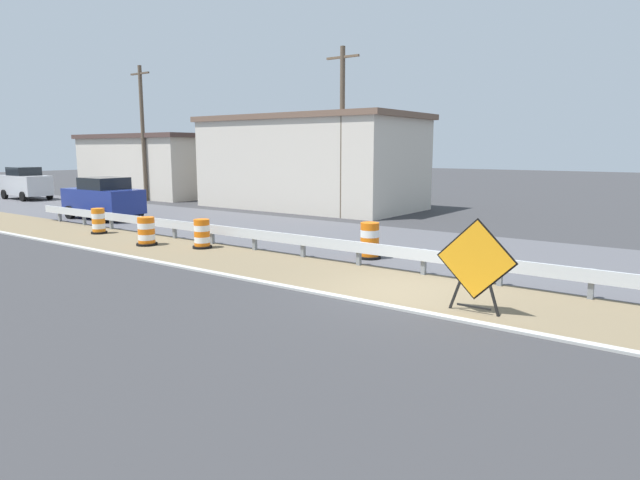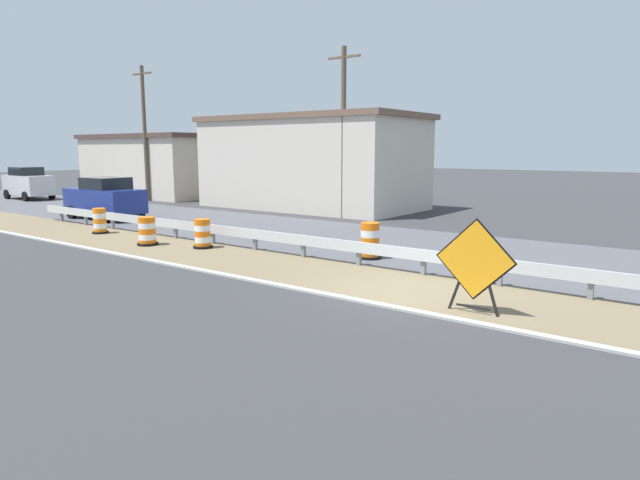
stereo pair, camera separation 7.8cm
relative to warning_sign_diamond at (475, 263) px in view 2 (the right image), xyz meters
name	(u,v)px [view 2 (the right image)]	position (x,y,z in m)	size (l,w,h in m)	color
ground_plane	(402,292)	(0.57, 1.97, -1.06)	(160.00, 160.00, 0.00)	#333335
median_dirt_strip	(411,288)	(1.06, 1.97, -1.06)	(3.39, 120.00, 0.01)	#706047
far_lane_asphalt	(490,255)	(6.49, 1.97, -1.06)	(7.47, 120.00, 0.00)	#4C4C51
curb_near_edge	(373,304)	(-0.73, 1.97, -1.06)	(0.20, 120.00, 0.11)	#ADADA8
guardrail_median	(499,266)	(2.52, 0.33, -0.54)	(0.18, 43.63, 0.71)	silver
warning_sign_diamond	(475,263)	(0.00, 0.00, 0.00)	(0.09, 1.71, 2.00)	black
traffic_barrel_nearest	(370,242)	(3.65, 4.76, -0.55)	(0.72, 0.72, 1.13)	orange
traffic_barrel_close	(203,235)	(1.78, 10.34, -0.61)	(0.67, 0.67, 1.00)	orange
traffic_barrel_mid	(147,233)	(1.00, 12.35, -0.61)	(0.73, 0.73, 1.00)	orange
traffic_barrel_far	(100,222)	(1.55, 16.22, -0.60)	(0.63, 0.63, 1.02)	orange
car_lead_far_lane	(105,198)	(4.39, 20.30, -0.05)	(2.17, 4.22, 2.02)	navy
car_mid_far_lane	(28,183)	(7.36, 34.10, 0.02)	(2.03, 4.20, 2.17)	silver
roadside_shop_near	(312,162)	(14.60, 15.45, 1.57)	(6.61, 12.73, 5.23)	beige
roadside_shop_far	(172,165)	(15.84, 29.61, 1.15)	(8.71, 11.29, 4.39)	beige
utility_pole_near	(343,131)	(11.53, 11.17, 3.17)	(0.24, 1.80, 8.14)	brown
utility_pole_mid	(145,132)	(11.50, 26.70, 3.39)	(0.24, 1.80, 8.59)	brown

